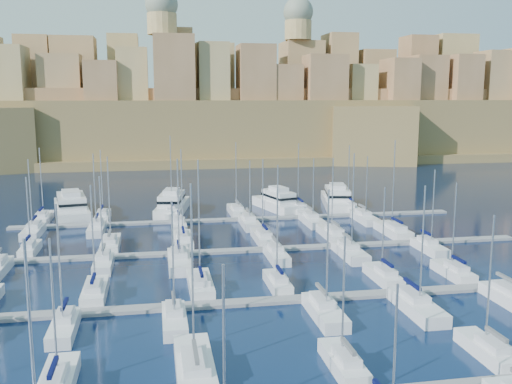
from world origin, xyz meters
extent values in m
plane|color=black|center=(0.00, 0.00, 0.00)|extent=(600.00, 600.00, 0.00)
cube|color=slate|center=(0.00, -12.00, 0.20)|extent=(84.00, 2.00, 0.40)
cube|color=slate|center=(0.00, 10.00, 0.20)|extent=(84.00, 2.00, 0.40)
cube|color=slate|center=(0.00, 32.00, 0.20)|extent=(84.00, 2.00, 0.40)
cube|color=silver|center=(-24.03, -29.50, 1.69)|extent=(1.84, 3.94, 0.70)
cylinder|color=#9EA0A8|center=(-24.03, -28.18, 6.95)|extent=(0.18, 0.18, 11.23)
cube|color=#050A35|center=(-24.03, -29.94, 2.74)|extent=(0.35, 3.50, 0.35)
cube|color=silver|center=(-12.99, -27.73, 0.56)|extent=(3.16, 10.54, 1.73)
cube|color=silver|center=(-12.99, -28.78, 1.78)|extent=(2.21, 4.74, 0.70)
cylinder|color=#9EA0A8|center=(-12.99, -27.20, 8.92)|extent=(0.18, 0.18, 14.98)
cube|color=#595B60|center=(-12.99, -29.31, 2.83)|extent=(0.35, 4.22, 0.35)
cube|color=silver|center=(-0.27, -29.10, 0.50)|extent=(2.34, 7.80, 1.59)
cube|color=silver|center=(-0.27, -29.88, 1.64)|extent=(1.64, 3.51, 0.70)
cylinder|color=#9EA0A8|center=(-0.27, -28.71, 6.56)|extent=(0.18, 0.18, 10.54)
cube|color=#595B60|center=(-0.27, -30.27, 2.69)|extent=(0.35, 3.12, 0.35)
cube|color=silver|center=(13.40, -29.07, 0.50)|extent=(2.36, 7.85, 1.59)
cube|color=silver|center=(13.40, -29.86, 1.64)|extent=(1.65, 3.53, 0.70)
cylinder|color=#9EA0A8|center=(13.40, -28.68, 7.20)|extent=(0.18, 0.18, 11.82)
cube|color=#595B60|center=(13.40, -30.25, 2.69)|extent=(0.35, 3.14, 0.35)
cylinder|color=#9EA0A8|center=(-23.03, -40.89, 8.55)|extent=(0.18, 0.18, 14.24)
cylinder|color=#9EA0A8|center=(-11.89, -39.82, 7.31)|extent=(0.18, 0.18, 11.95)
cylinder|color=#9EA0A8|center=(-0.35, -39.54, 6.29)|extent=(0.18, 0.18, 9.95)
cube|color=silver|center=(-23.18, -6.61, 0.52)|extent=(2.64, 8.78, 1.64)
cube|color=silver|center=(-23.18, -7.49, 1.69)|extent=(1.84, 3.95, 0.70)
cylinder|color=#9EA0A8|center=(-23.18, -6.17, 7.34)|extent=(0.18, 0.18, 12.01)
cube|color=#050A35|center=(-23.18, -7.93, 2.74)|extent=(0.35, 3.51, 0.35)
cube|color=silver|center=(-10.77, -6.32, 0.53)|extent=(2.81, 9.36, 1.67)
cube|color=silver|center=(-10.77, -7.26, 1.72)|extent=(1.97, 4.21, 0.70)
cylinder|color=#9EA0A8|center=(-10.77, -5.85, 8.67)|extent=(0.18, 0.18, 14.60)
cube|color=#050A35|center=(-10.77, -7.72, 2.77)|extent=(0.35, 3.74, 0.35)
cube|color=silver|center=(-1.31, -7.15, 0.49)|extent=(2.31, 7.70, 1.59)
cube|color=silver|center=(-1.31, -7.92, 1.64)|extent=(1.62, 3.47, 0.70)
cylinder|color=#9EA0A8|center=(-1.31, -6.76, 6.79)|extent=(0.18, 0.18, 11.02)
cube|color=#050A35|center=(-1.31, -8.30, 2.69)|extent=(0.35, 3.08, 0.35)
cube|color=silver|center=(12.60, -6.86, 0.51)|extent=(2.48, 8.27, 1.61)
cube|color=silver|center=(12.60, -7.69, 1.66)|extent=(1.74, 3.72, 0.70)
cylinder|color=#9EA0A8|center=(12.60, -6.45, 6.72)|extent=(0.18, 0.18, 10.81)
cube|color=#050A35|center=(12.60, -8.10, 2.71)|extent=(0.35, 3.31, 0.35)
cube|color=silver|center=(22.30, -6.95, 0.50)|extent=(2.43, 8.11, 1.61)
cube|color=silver|center=(22.30, -7.76, 1.66)|extent=(1.70, 3.65, 0.70)
cylinder|color=#9EA0A8|center=(22.30, -6.54, 6.86)|extent=(0.18, 0.18, 11.11)
cube|color=#050A35|center=(22.30, -8.16, 2.71)|extent=(0.35, 3.24, 0.35)
cube|color=silver|center=(-25.20, -17.00, 0.50)|extent=(2.40, 8.00, 1.60)
cube|color=silver|center=(-25.20, -16.20, 1.65)|extent=(1.68, 3.60, 0.70)
cylinder|color=#9EA0A8|center=(-25.20, -17.40, 7.28)|extent=(0.18, 0.18, 11.97)
cube|color=#050A35|center=(-25.20, -15.80, 2.70)|extent=(0.35, 3.20, 0.35)
cube|color=silver|center=(-14.29, -17.07, 0.50)|extent=(2.44, 8.15, 1.61)
cube|color=silver|center=(-14.29, -16.26, 1.66)|extent=(1.71, 3.67, 0.70)
cylinder|color=#9EA0A8|center=(-14.29, -17.48, 7.26)|extent=(0.18, 0.18, 11.91)
cube|color=#595B60|center=(-14.29, -15.85, 2.71)|extent=(0.35, 3.26, 0.35)
cube|color=silver|center=(1.59, -17.60, 0.53)|extent=(2.76, 9.20, 1.66)
cube|color=silver|center=(1.59, -16.68, 1.71)|extent=(1.93, 4.14, 0.70)
cylinder|color=#9EA0A8|center=(1.59, -18.06, 7.69)|extent=(0.18, 0.18, 12.65)
cube|color=#595B60|center=(1.59, -16.22, 2.76)|extent=(0.35, 3.68, 0.35)
cube|color=silver|center=(11.98, -17.90, 0.54)|extent=(2.94, 9.80, 1.69)
cube|color=silver|center=(11.98, -16.92, 1.74)|extent=(2.06, 4.41, 0.70)
cylinder|color=#9EA0A8|center=(11.98, -18.39, 7.78)|extent=(0.18, 0.18, 12.79)
cube|color=#050A35|center=(11.98, -16.43, 2.79)|extent=(0.35, 3.92, 0.35)
cube|color=silver|center=(23.65, -16.80, 1.72)|extent=(1.99, 4.27, 0.70)
cube|color=#595B60|center=(23.65, -16.32, 2.77)|extent=(0.35, 3.80, 0.35)
cube|color=silver|center=(-34.70, 14.73, 0.49)|extent=(2.24, 7.45, 1.57)
cube|color=silver|center=(-34.70, 13.98, 1.62)|extent=(1.56, 3.35, 0.70)
cylinder|color=#9EA0A8|center=(-34.70, 15.10, 6.43)|extent=(0.18, 0.18, 10.31)
cube|color=#050A35|center=(-34.70, 13.61, 2.67)|extent=(0.35, 2.98, 0.35)
cube|color=silver|center=(-22.95, 15.55, 0.53)|extent=(2.73, 9.10, 1.65)
cube|color=silver|center=(-22.95, 14.64, 1.70)|extent=(1.91, 4.09, 0.70)
cylinder|color=#9EA0A8|center=(-22.95, 16.00, 7.83)|extent=(0.18, 0.18, 12.95)
cube|color=#595B60|center=(-22.95, 14.18, 2.75)|extent=(0.35, 3.64, 0.35)
cube|color=silver|center=(-11.74, 15.82, 0.54)|extent=(2.89, 9.64, 1.68)
cube|color=silver|center=(-11.74, 14.86, 1.73)|extent=(2.03, 4.34, 0.70)
cylinder|color=#9EA0A8|center=(-11.74, 16.30, 8.31)|extent=(0.18, 0.18, 13.86)
cube|color=#050A35|center=(-11.74, 14.38, 2.78)|extent=(0.35, 3.86, 0.35)
cube|color=silver|center=(1.24, 15.51, 0.53)|extent=(2.71, 9.02, 1.65)
cube|color=silver|center=(1.24, 14.61, 1.70)|extent=(1.89, 4.06, 0.70)
cylinder|color=#9EA0A8|center=(1.24, 15.96, 7.41)|extent=(0.18, 0.18, 12.12)
cube|color=#050A35|center=(1.24, 14.16, 2.75)|extent=(0.35, 3.61, 0.35)
cube|color=silver|center=(13.08, 15.80, 0.54)|extent=(2.88, 9.59, 1.68)
cube|color=silver|center=(13.08, 14.84, 1.73)|extent=(2.01, 4.32, 0.70)
cylinder|color=#9EA0A8|center=(13.08, 16.28, 7.37)|extent=(0.18, 0.18, 11.98)
cube|color=#595B60|center=(13.08, 14.36, 2.78)|extent=(0.35, 3.84, 0.35)
cube|color=silver|center=(23.97, 16.17, 0.56)|extent=(3.10, 10.34, 1.72)
cube|color=silver|center=(23.97, 15.14, 1.77)|extent=(2.17, 4.65, 0.70)
cylinder|color=#9EA0A8|center=(23.97, 16.69, 8.78)|extent=(0.18, 0.18, 14.72)
cube|color=#050A35|center=(23.97, 14.62, 2.82)|extent=(0.35, 4.14, 0.35)
cube|color=silver|center=(-23.17, 4.90, 0.51)|extent=(2.46, 8.21, 1.61)
cube|color=silver|center=(-23.17, 5.72, 1.66)|extent=(1.72, 3.69, 0.70)
cylinder|color=#9EA0A8|center=(-23.17, 4.49, 7.08)|extent=(0.18, 0.18, 11.54)
cube|color=#595B60|center=(-23.17, 6.13, 2.71)|extent=(0.35, 3.28, 0.35)
cube|color=silver|center=(-12.85, 3.89, 0.56)|extent=(3.07, 10.23, 1.71)
cube|color=silver|center=(-12.85, 4.91, 1.76)|extent=(2.15, 4.60, 0.70)
cylinder|color=#9EA0A8|center=(-12.85, 3.38, 8.28)|extent=(0.18, 0.18, 13.74)
cube|color=#050A35|center=(-12.85, 5.42, 2.81)|extent=(0.35, 4.09, 0.35)
cube|color=silver|center=(1.17, 4.85, 0.51)|extent=(2.49, 8.29, 1.61)
cube|color=silver|center=(1.17, 5.68, 1.66)|extent=(1.74, 3.73, 0.70)
cylinder|color=#9EA0A8|center=(1.17, 4.44, 7.60)|extent=(0.18, 0.18, 12.56)
cube|color=#595B60|center=(1.17, 6.10, 2.71)|extent=(0.35, 3.32, 0.35)
cube|color=silver|center=(12.11, 4.20, 0.54)|extent=(2.88, 9.61, 1.68)
cube|color=silver|center=(12.11, 5.16, 1.73)|extent=(2.02, 4.32, 0.70)
cylinder|color=#9EA0A8|center=(12.11, 3.72, 8.39)|extent=(0.18, 0.18, 14.02)
cube|color=#595B60|center=(12.11, 5.64, 2.78)|extent=(0.35, 3.84, 0.35)
cube|color=silver|center=(24.98, 4.85, 0.51)|extent=(2.49, 8.31, 1.62)
cube|color=silver|center=(24.98, 5.68, 1.67)|extent=(1.74, 3.74, 0.70)
cylinder|color=#9EA0A8|center=(24.98, 4.43, 6.99)|extent=(0.18, 0.18, 11.35)
cube|color=#050A35|center=(24.98, 6.09, 2.72)|extent=(0.35, 3.32, 0.35)
cube|color=silver|center=(-36.87, 37.39, 0.52)|extent=(2.63, 8.78, 1.64)
cube|color=silver|center=(-36.87, 36.51, 1.69)|extent=(1.84, 3.95, 0.70)
cylinder|color=#9EA0A8|center=(-36.87, 37.83, 7.64)|extent=(0.18, 0.18, 12.60)
cube|color=#050A35|center=(-36.87, 36.07, 2.74)|extent=(0.35, 3.51, 0.35)
cube|color=silver|center=(-25.91, 37.24, 0.51)|extent=(2.54, 8.47, 1.62)
cube|color=silver|center=(-25.91, 36.39, 1.67)|extent=(1.78, 3.81, 0.70)
cylinder|color=#9EA0A8|center=(-25.91, 37.66, 7.36)|extent=(0.18, 0.18, 12.07)
cube|color=#050A35|center=(-25.91, 35.97, 2.72)|extent=(0.35, 3.39, 0.35)
cube|color=silver|center=(-12.75, 38.13, 0.56)|extent=(3.08, 10.26, 1.71)
cube|color=silver|center=(-12.75, 37.10, 1.76)|extent=(2.15, 4.62, 0.70)
cylinder|color=#9EA0A8|center=(-12.75, 38.64, 8.61)|extent=(0.18, 0.18, 14.40)
cube|color=#050A35|center=(-12.75, 36.59, 2.81)|extent=(0.35, 4.10, 0.35)
cube|color=silver|center=(0.06, 37.71, 0.54)|extent=(2.83, 9.42, 1.67)
cube|color=silver|center=(0.06, 36.77, 1.72)|extent=(1.98, 4.24, 0.70)
cylinder|color=#9EA0A8|center=(0.06, 38.18, 7.88)|extent=(0.18, 0.18, 13.01)
cube|color=#595B60|center=(0.06, 36.30, 2.77)|extent=(0.35, 3.77, 0.35)
cube|color=silver|center=(12.84, 37.75, 0.54)|extent=(2.85, 9.49, 1.67)
cube|color=silver|center=(12.84, 36.80, 1.72)|extent=(1.99, 4.27, 0.70)
cylinder|color=#9EA0A8|center=(12.84, 38.22, 7.70)|extent=(0.18, 0.18, 12.64)
cube|color=#050A35|center=(12.84, 36.32, 2.77)|extent=(0.35, 3.80, 0.35)
cube|color=silver|center=(23.29, 37.02, 0.50)|extent=(2.41, 8.04, 1.60)
cube|color=silver|center=(23.29, 36.22, 1.65)|extent=(1.69, 3.62, 0.70)
cylinder|color=#9EA0A8|center=(23.29, 37.42, 7.42)|extent=(0.18, 0.18, 12.23)
cube|color=#050A35|center=(23.29, 35.82, 2.70)|extent=(0.35, 3.22, 0.35)
cube|color=silver|center=(-36.51, 26.39, 0.53)|extent=(2.77, 9.22, 1.66)
cube|color=silver|center=(-36.51, 27.31, 1.71)|extent=(1.94, 4.15, 0.70)
cylinder|color=#9EA0A8|center=(-36.51, 25.93, 7.23)|extent=(0.18, 0.18, 11.74)
cube|color=#050A35|center=(-36.51, 27.77, 2.76)|extent=(0.35, 3.69, 0.35)
cube|color=silver|center=(-26.06, 26.53, 0.52)|extent=(2.68, 8.93, 1.65)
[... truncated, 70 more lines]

